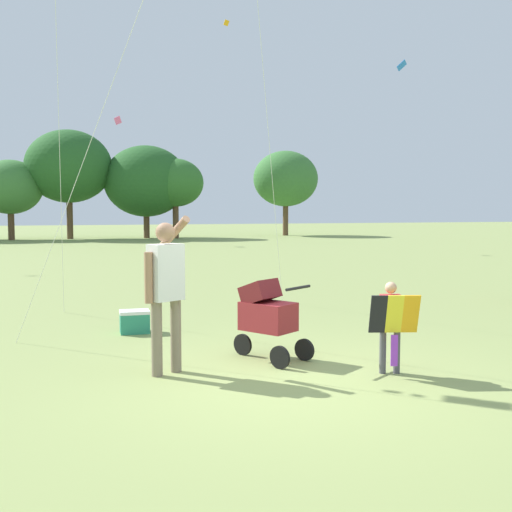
# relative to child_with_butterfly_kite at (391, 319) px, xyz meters

# --- Properties ---
(ground_plane) EXTENTS (120.00, 120.00, 0.00)m
(ground_plane) POSITION_rel_child_with_butterfly_kite_xyz_m (-1.22, -0.06, -0.64)
(ground_plane) COLOR #849351
(treeline_distant) EXTENTS (24.83, 5.26, 6.39)m
(treeline_distant) POSITION_rel_child_with_butterfly_kite_xyz_m (-2.77, 32.42, 2.97)
(treeline_distant) COLOR brown
(treeline_distant) RESTS_ON ground
(child_with_butterfly_kite) EXTENTS (0.58, 0.41, 1.08)m
(child_with_butterfly_kite) POSITION_rel_child_with_butterfly_kite_xyz_m (0.00, 0.00, 0.00)
(child_with_butterfly_kite) COLOR #4C4C51
(child_with_butterfly_kite) RESTS_ON ground
(person_adult_flyer) EXTENTS (0.56, 0.69, 1.84)m
(person_adult_flyer) POSITION_rel_child_with_butterfly_kite_xyz_m (-2.51, 0.69, 0.42)
(person_adult_flyer) COLOR #7F705B
(person_adult_flyer) RESTS_ON ground
(stroller) EXTENTS (0.90, 1.05, 1.03)m
(stroller) POSITION_rel_child_with_butterfly_kite_xyz_m (-1.20, 1.03, -0.04)
(stroller) COLOR black
(stroller) RESTS_ON ground
(cooler_box) EXTENTS (0.45, 0.33, 0.35)m
(cooler_box) POSITION_rel_child_with_butterfly_kite_xyz_m (-2.69, 3.20, -0.47)
(cooler_box) COLOR #288466
(cooler_box) RESTS_ON ground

